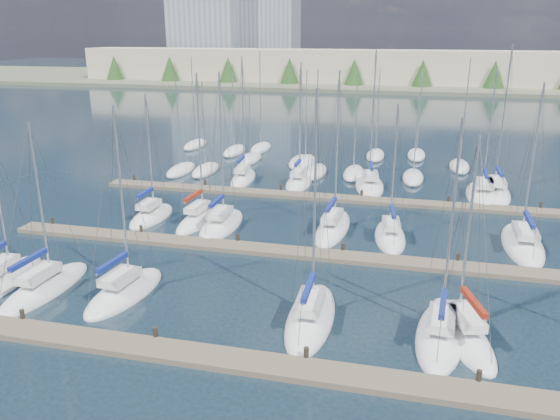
% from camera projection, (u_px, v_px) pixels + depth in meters
% --- Properties ---
extents(ground, '(400.00, 400.00, 0.00)m').
position_uv_depth(ground, '(353.00, 140.00, 80.31)').
color(ground, '#1A2A35').
rests_on(ground, ground).
extents(dock_near, '(44.00, 1.93, 1.10)m').
position_uv_depth(dock_near, '(223.00, 359.00, 26.78)').
color(dock_near, '#6B5E4C').
rests_on(dock_near, ground).
extents(dock_mid, '(44.00, 1.93, 1.10)m').
position_uv_depth(dock_mid, '(286.00, 252.00, 39.69)').
color(dock_mid, '#6B5E4C').
rests_on(dock_mid, ground).
extents(dock_far, '(44.00, 1.93, 1.10)m').
position_uv_depth(dock_far, '(319.00, 197.00, 52.61)').
color(dock_far, '#6B5E4C').
rests_on(dock_far, ground).
extents(sailboat_l, '(3.11, 7.35, 11.10)m').
position_uv_depth(sailboat_l, '(390.00, 236.00, 42.55)').
color(sailboat_l, white).
rests_on(sailboat_l, ground).
extents(sailboat_f, '(4.24, 8.14, 11.43)m').
position_uv_depth(sailboat_f, '(462.00, 332.00, 29.07)').
color(sailboat_f, white).
rests_on(sailboat_f, ground).
extents(sailboat_c, '(3.41, 7.45, 12.23)m').
position_uv_depth(sailboat_c, '(125.00, 292.00, 33.54)').
color(sailboat_c, white).
rests_on(sailboat_c, ground).
extents(sailboat_m, '(3.08, 9.30, 12.76)m').
position_uv_depth(sailboat_m, '(522.00, 244.00, 41.05)').
color(sailboat_m, white).
rests_on(sailboat_m, ground).
extents(sailboat_h, '(2.54, 6.52, 11.28)m').
position_uv_depth(sailboat_h, '(151.00, 216.00, 47.11)').
color(sailboat_h, white).
rests_on(sailboat_h, ground).
extents(sailboat_o, '(2.70, 7.00, 13.18)m').
position_uv_depth(sailboat_o, '(299.00, 183.00, 57.37)').
color(sailboat_o, white).
rests_on(sailboat_o, ground).
extents(sailboat_n, '(2.92, 7.67, 13.65)m').
position_uv_depth(sailboat_n, '(243.00, 178.00, 58.98)').
color(sailboat_n, white).
rests_on(sailboat_n, ground).
extents(sailboat_a, '(3.33, 7.93, 11.22)m').
position_uv_depth(sailboat_a, '(6.00, 279.00, 35.21)').
color(sailboat_a, white).
rests_on(sailboat_a, ground).
extents(sailboat_i, '(2.70, 8.00, 13.02)m').
position_uv_depth(sailboat_i, '(200.00, 219.00, 46.46)').
color(sailboat_i, white).
rests_on(sailboat_i, ground).
extents(sailboat_r, '(2.76, 9.31, 15.03)m').
position_uv_depth(sailboat_r, '(495.00, 191.00, 54.28)').
color(sailboat_r, white).
rests_on(sailboat_r, ground).
extents(sailboat_b, '(2.77, 8.10, 11.22)m').
position_uv_depth(sailboat_b, '(45.00, 288.00, 34.05)').
color(sailboat_b, white).
rests_on(sailboat_b, ground).
extents(sailboat_e, '(3.13, 7.83, 12.31)m').
position_uv_depth(sailboat_e, '(440.00, 335.00, 28.84)').
color(sailboat_e, white).
rests_on(sailboat_e, ground).
extents(sailboat_j, '(2.78, 7.81, 13.16)m').
position_uv_depth(sailboat_j, '(222.00, 225.00, 45.09)').
color(sailboat_j, white).
rests_on(sailboat_j, ground).
extents(sailboat_k, '(2.77, 8.88, 13.35)m').
position_uv_depth(sailboat_k, '(333.00, 228.00, 44.33)').
color(sailboat_k, white).
rests_on(sailboat_k, ground).
extents(sailboat_p, '(3.91, 8.89, 14.48)m').
position_uv_depth(sailboat_p, '(370.00, 185.00, 56.42)').
color(sailboat_p, white).
rests_on(sailboat_p, ground).
extents(sailboat_q, '(3.64, 9.13, 12.89)m').
position_uv_depth(sailboat_q, '(482.00, 194.00, 53.57)').
color(sailboat_q, white).
rests_on(sailboat_q, ground).
extents(sailboat_d, '(2.79, 8.32, 13.52)m').
position_uv_depth(sailboat_d, '(311.00, 317.00, 30.61)').
color(sailboat_d, white).
rests_on(sailboat_d, ground).
extents(distant_boats, '(36.93, 20.75, 13.30)m').
position_uv_depth(distant_boats, '(303.00, 161.00, 66.21)').
color(distant_boats, '#9EA0A5').
rests_on(distant_boats, ground).
extents(shoreline, '(400.00, 60.00, 38.00)m').
position_uv_depth(shoreline, '(343.00, 57.00, 163.72)').
color(shoreline, '#666B51').
rests_on(shoreline, ground).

